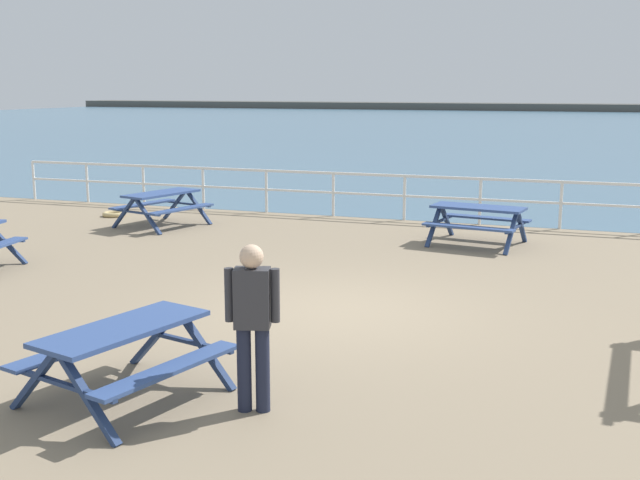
{
  "coord_description": "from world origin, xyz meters",
  "views": [
    {
      "loc": [
        3.35,
        -10.24,
        3.13
      ],
      "look_at": [
        -0.59,
        0.93,
        0.8
      ],
      "focal_mm": 44.17,
      "sensor_mm": 36.0,
      "label": 1
    }
  ],
  "objects_px": {
    "picnic_table_far_right": "(162,201)",
    "visitor": "(253,317)",
    "picnic_table_far_left": "(478,216)",
    "picnic_table_mid_centre": "(124,344)"
  },
  "relations": [
    {
      "from": "picnic_table_mid_centre",
      "to": "picnic_table_far_left",
      "type": "xyz_separation_m",
      "value": [
        2.18,
        9.17,
        0.0
      ]
    },
    {
      "from": "picnic_table_far_right",
      "to": "visitor",
      "type": "relative_size",
      "value": 1.29
    },
    {
      "from": "picnic_table_far_left",
      "to": "visitor",
      "type": "height_order",
      "value": "visitor"
    },
    {
      "from": "picnic_table_far_left",
      "to": "picnic_table_far_right",
      "type": "relative_size",
      "value": 0.94
    },
    {
      "from": "picnic_table_far_left",
      "to": "visitor",
      "type": "bearing_deg",
      "value": -86.43
    },
    {
      "from": "picnic_table_far_right",
      "to": "visitor",
      "type": "height_order",
      "value": "visitor"
    },
    {
      "from": "picnic_table_far_left",
      "to": "visitor",
      "type": "relative_size",
      "value": 1.21
    },
    {
      "from": "picnic_table_far_left",
      "to": "visitor",
      "type": "distance_m",
      "value": 9.05
    },
    {
      "from": "picnic_table_mid_centre",
      "to": "visitor",
      "type": "xyz_separation_m",
      "value": [
        1.34,
        0.17,
        0.36
      ]
    },
    {
      "from": "visitor",
      "to": "picnic_table_far_left",
      "type": "bearing_deg",
      "value": -21.67
    }
  ]
}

